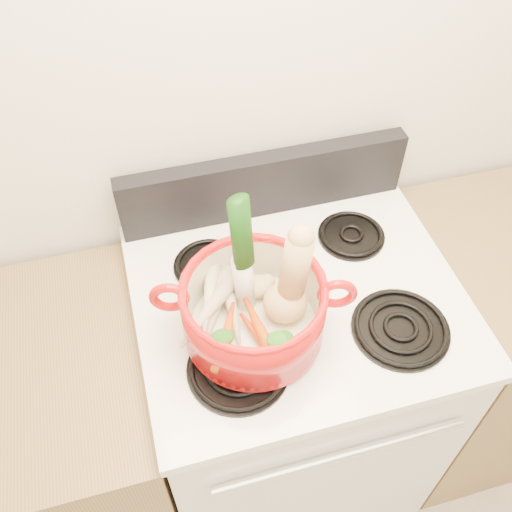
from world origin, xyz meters
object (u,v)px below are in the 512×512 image
object	(u,v)px
stove_body	(290,390)
dutch_oven	(254,310)
squash	(287,280)
leek	(243,256)

from	to	relation	value
stove_body	dutch_oven	bearing A→B (deg)	-148.51
stove_body	squash	bearing A→B (deg)	-128.08
dutch_oven	squash	size ratio (longest dim) A/B	1.25
dutch_oven	leek	bearing A→B (deg)	109.47
stove_body	dutch_oven	xyz separation A→B (m)	(-0.13, -0.08, 0.58)
stove_body	leek	distance (m)	0.71
stove_body	leek	size ratio (longest dim) A/B	2.91
leek	squash	bearing A→B (deg)	-60.84
squash	leek	size ratio (longest dim) A/B	0.78
dutch_oven	squash	distance (m)	0.11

